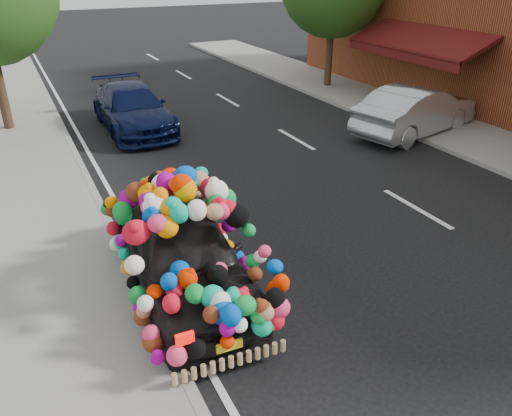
{
  "coord_description": "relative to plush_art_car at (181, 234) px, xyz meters",
  "views": [
    {
      "loc": [
        -3.58,
        -6.88,
        4.71
      ],
      "look_at": [
        -0.15,
        0.05,
        0.83
      ],
      "focal_mm": 35.0,
      "sensor_mm": 36.0,
      "label": 1
    }
  ],
  "objects": [
    {
      "name": "ground",
      "position": [
        1.7,
        0.55,
        -1.01
      ],
      "size": [
        100.0,
        100.0,
        0.0
      ],
      "primitive_type": "plane",
      "color": "black",
      "rests_on": "ground"
    },
    {
      "name": "lane_markings",
      "position": [
        5.3,
        0.55,
        -1.01
      ],
      "size": [
        6.0,
        50.0,
        0.01
      ],
      "primitive_type": null,
      "color": "silver",
      "rests_on": "ground"
    },
    {
      "name": "footpath_far",
      "position": [
        9.9,
        3.55,
        -0.95
      ],
      "size": [
        3.0,
        40.0,
        0.12
      ],
      "primitive_type": "cube",
      "color": "gray",
      "rests_on": "ground"
    },
    {
      "name": "silver_hatchback",
      "position": [
        8.7,
        4.44,
        -0.3
      ],
      "size": [
        4.55,
        2.5,
        1.42
      ],
      "primitive_type": "imported",
      "rotation": [
        0.0,
        0.0,
        1.81
      ],
      "color": "#A6A9AC",
      "rests_on": "ground"
    },
    {
      "name": "kerb",
      "position": [
        -0.65,
        0.55,
        -0.95
      ],
      "size": [
        0.15,
        60.0,
        0.13
      ],
      "primitive_type": "cube",
      "color": "gray",
      "rests_on": "ground"
    },
    {
      "name": "sidewalk",
      "position": [
        -2.6,
        0.55,
        -0.95
      ],
      "size": [
        4.0,
        60.0,
        0.12
      ],
      "primitive_type": "cube",
      "color": "gray",
      "rests_on": "ground"
    },
    {
      "name": "plush_art_car",
      "position": [
        0.0,
        0.0,
        0.0
      ],
      "size": [
        2.14,
        4.23,
        2.0
      ],
      "rotation": [
        0.0,
        0.0,
        -0.05
      ],
      "color": "black",
      "rests_on": "ground"
    },
    {
      "name": "navy_sedan",
      "position": [
        1.34,
        8.57,
        -0.36
      ],
      "size": [
        1.86,
        4.51,
        1.31
      ],
      "primitive_type": "imported",
      "rotation": [
        0.0,
        0.0,
        -0.01
      ],
      "color": "black",
      "rests_on": "ground"
    }
  ]
}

